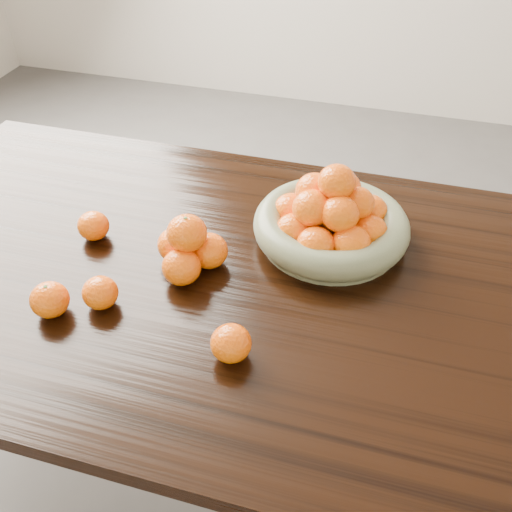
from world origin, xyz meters
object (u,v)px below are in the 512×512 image
(dining_table, at_px, (266,308))
(orange_pyramid, at_px, (188,249))
(fruit_bowl, at_px, (331,220))
(loose_orange_0, at_px, (50,300))

(dining_table, bearing_deg, orange_pyramid, -177.36)
(fruit_bowl, xyz_separation_m, loose_orange_0, (-0.50, -0.39, -0.02))
(loose_orange_0, bearing_deg, orange_pyramid, 43.43)
(orange_pyramid, relative_size, loose_orange_0, 2.06)
(orange_pyramid, distance_m, loose_orange_0, 0.30)
(dining_table, relative_size, loose_orange_0, 25.35)
(fruit_bowl, relative_size, loose_orange_0, 4.62)
(dining_table, height_order, orange_pyramid, orange_pyramid)
(dining_table, height_order, fruit_bowl, fruit_bowl)
(orange_pyramid, bearing_deg, dining_table, 2.64)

